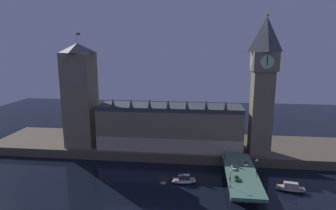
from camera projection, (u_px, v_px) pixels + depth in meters
name	position (u px, v px, depth m)	size (l,w,h in m)	color
ground_plane	(163.00, 178.00, 137.99)	(400.00, 400.00, 0.00)	black
embankment	(171.00, 146.00, 175.42)	(220.00, 42.00, 5.17)	brown
parliament_hall	(170.00, 126.00, 164.31)	(82.45, 20.79, 30.20)	#7F7056
clock_tower	(263.00, 82.00, 149.47)	(13.27, 13.38, 75.19)	#7F7056
victoria_tower	(80.00, 95.00, 165.70)	(16.74, 16.74, 66.35)	#7F7056
bridge	(241.00, 177.00, 128.00)	(13.92, 46.00, 7.46)	#4C7560
car_northbound_lead	(234.00, 167.00, 130.91)	(1.95, 4.41, 1.44)	white
car_northbound_trail	(237.00, 178.00, 120.04)	(2.02, 3.85, 1.53)	#235633
car_southbound_trail	(245.00, 164.00, 135.40)	(1.94, 4.44, 1.40)	white
pedestrian_near_rail	(230.00, 179.00, 119.14)	(0.38, 0.38, 1.80)	black
pedestrian_mid_walk	(257.00, 175.00, 122.84)	(0.38, 0.38, 1.66)	black
pedestrian_far_rail	(225.00, 157.00, 142.67)	(0.38, 0.38, 1.83)	black
street_lamp_near	(231.00, 177.00, 113.01)	(1.34, 0.60, 7.31)	#2D3333
street_lamp_mid	(257.00, 164.00, 125.98)	(1.34, 0.60, 6.49)	#2D3333
street_lamp_far	(225.00, 152.00, 141.84)	(1.34, 0.60, 5.89)	#2D3333
boat_upstream	(184.00, 180.00, 132.63)	(12.06, 5.66, 4.21)	white
boat_downstream	(291.00, 188.00, 125.22)	(13.50, 5.67, 4.16)	#B2A893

